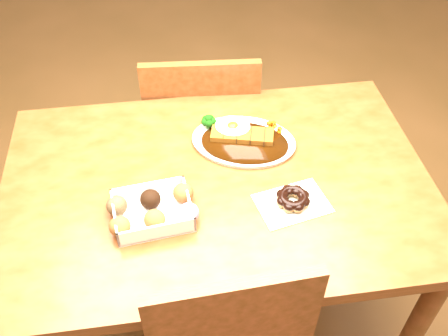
{
  "coord_description": "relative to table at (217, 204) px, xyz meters",
  "views": [
    {
      "loc": [
        -0.12,
        -0.96,
        1.76
      ],
      "look_at": [
        0.02,
        -0.01,
        0.81
      ],
      "focal_mm": 40.0,
      "sensor_mm": 36.0,
      "label": 1
    }
  ],
  "objects": [
    {
      "name": "donut_box",
      "position": [
        -0.18,
        -0.11,
        0.13
      ],
      "size": [
        0.24,
        0.18,
        0.06
      ],
      "rotation": [
        0.0,
        0.0,
        0.12
      ],
      "color": "white",
      "rests_on": "table"
    },
    {
      "name": "chair_far",
      "position": [
        0.01,
        0.53,
        -0.17
      ],
      "size": [
        0.45,
        0.45,
        0.87
      ],
      "rotation": [
        0.0,
        0.0,
        3.07
      ],
      "color": "#542E10",
      "rests_on": "ground"
    },
    {
      "name": "katsu_curry_plate",
      "position": [
        0.1,
        0.15,
        0.11
      ],
      "size": [
        0.36,
        0.3,
        0.06
      ],
      "rotation": [
        0.0,
        0.0,
        -0.32
      ],
      "color": "white",
      "rests_on": "table"
    },
    {
      "name": "table",
      "position": [
        0.0,
        0.0,
        0.0
      ],
      "size": [
        1.2,
        0.8,
        0.75
      ],
      "color": "#542E10",
      "rests_on": "ground"
    },
    {
      "name": "ground",
      "position": [
        0.0,
        0.0,
        -0.65
      ],
      "size": [
        6.0,
        6.0,
        0.0
      ],
      "primitive_type": "plane",
      "color": "brown",
      "rests_on": "ground"
    },
    {
      "name": "pon_de_ring",
      "position": [
        0.19,
        -0.11,
        0.12
      ],
      "size": [
        0.21,
        0.17,
        0.04
      ],
      "rotation": [
        0.0,
        0.0,
        0.21
      ],
      "color": "silver",
      "rests_on": "table"
    }
  ]
}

